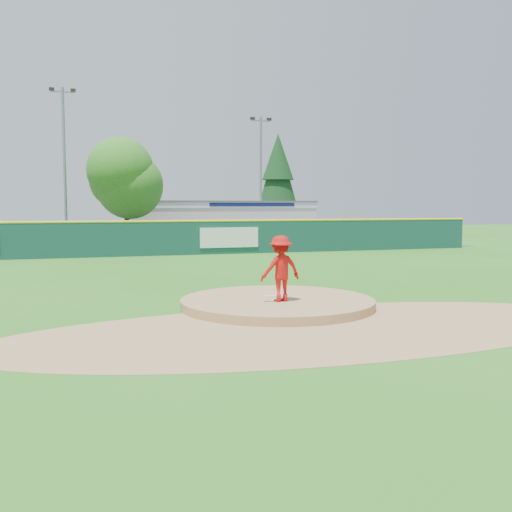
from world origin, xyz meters
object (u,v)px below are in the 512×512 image
object	(u,v)px
van	(183,237)
light_pole_right	(261,173)
light_pole_left	(64,160)
conifer_tree	(278,178)
pool_building_grp	(216,220)
pitcher	(281,269)
deciduous_tree	(126,182)

from	to	relation	value
van	light_pole_right	distance (m)	10.16
light_pole_right	light_pole_left	bearing A→B (deg)	-172.41
conifer_tree	light_pole_right	xyz separation A→B (m)	(-4.00, -7.00, 0.00)
pool_building_grp	conifer_tree	size ratio (longest dim) A/B	1.60
pitcher	van	bearing A→B (deg)	-102.45
conifer_tree	light_pole_left	distance (m)	21.03
light_pole_left	light_pole_right	bearing A→B (deg)	7.59
pitcher	light_pole_right	distance (m)	31.12
light_pole_left	pitcher	bearing A→B (deg)	-77.81
deciduous_tree	pitcher	bearing A→B (deg)	-85.66
pool_building_grp	light_pole_left	bearing A→B (deg)	-157.40
pool_building_grp	deciduous_tree	world-z (taller)	deciduous_tree
deciduous_tree	light_pole_left	xyz separation A→B (m)	(-4.00, 2.00, 1.50)
conifer_tree	light_pole_left	xyz separation A→B (m)	(-19.00, -9.00, 0.51)
pool_building_grp	deciduous_tree	distance (m)	11.01
conifer_tree	pitcher	bearing A→B (deg)	-109.73
van	deciduous_tree	xyz separation A→B (m)	(-3.67, 1.12, 3.83)
pool_building_grp	deciduous_tree	xyz separation A→B (m)	(-8.00, -6.99, 2.89)
pool_building_grp	light_pole_left	xyz separation A→B (m)	(-12.00, -4.99, 4.39)
conifer_tree	pool_building_grp	bearing A→B (deg)	-150.22
deciduous_tree	light_pole_right	xyz separation A→B (m)	(11.00, 4.00, 0.99)
pool_building_grp	conifer_tree	world-z (taller)	conifer_tree
pool_building_grp	light_pole_left	size ratio (longest dim) A/B	1.38
pitcher	deciduous_tree	world-z (taller)	deciduous_tree
light_pole_right	pool_building_grp	bearing A→B (deg)	135.05
van	light_pole_left	xyz separation A→B (m)	(-7.67, 3.12, 5.33)
van	deciduous_tree	distance (m)	5.42
conifer_tree	light_pole_right	distance (m)	8.06
van	light_pole_right	world-z (taller)	light_pole_right
van	light_pole_left	distance (m)	9.84
pitcher	van	size ratio (longest dim) A/B	0.36
deciduous_tree	light_pole_right	bearing A→B (deg)	19.98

